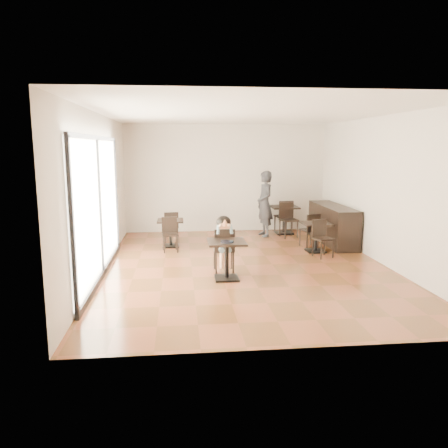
{
  "coord_description": "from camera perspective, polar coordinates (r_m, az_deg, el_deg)",
  "views": [
    {
      "loc": [
        -1.41,
        -9.08,
        2.53
      ],
      "look_at": [
        -0.52,
        -0.47,
        1.0
      ],
      "focal_mm": 35.0,
      "sensor_mm": 36.0,
      "label": 1
    }
  ],
  "objects": [
    {
      "name": "storefront_window",
      "position": [
        8.79,
        -16.1,
        2.25
      ],
      "size": [
        0.04,
        4.5,
        2.6
      ],
      "primitive_type": "cube",
      "color": "white",
      "rests_on": "floor"
    },
    {
      "name": "wall_back",
      "position": [
        13.18,
        0.24,
        5.98
      ],
      "size": [
        6.0,
        0.01,
        3.2
      ],
      "primitive_type": "cube",
      "color": "beige",
      "rests_on": "floor"
    },
    {
      "name": "cafe_table_back",
      "position": [
        13.0,
        7.86,
        0.54
      ],
      "size": [
        0.89,
        0.89,
        0.81
      ],
      "primitive_type": null,
      "rotation": [
        0.0,
        0.0,
        0.18
      ],
      "color": "black",
      "rests_on": "floor"
    },
    {
      "name": "chair_mid_a",
      "position": [
        11.38,
        11.08,
        -0.78
      ],
      "size": [
        0.49,
        0.49,
        0.87
      ],
      "primitive_type": null,
      "rotation": [
        0.0,
        0.0,
        3.44
      ],
      "color": "black",
      "rests_on": "floor"
    },
    {
      "name": "cafe_table_left",
      "position": [
        11.28,
        -6.99,
        -1.21
      ],
      "size": [
        0.72,
        0.72,
        0.69
      ],
      "primitive_type": null,
      "rotation": [
        0.0,
        0.0,
        0.11
      ],
      "color": "black",
      "rests_on": "floor"
    },
    {
      "name": "service_counter",
      "position": [
        11.97,
        14.0,
        -0.04
      ],
      "size": [
        0.6,
        2.4,
        1.0
      ],
      "primitive_type": "cube",
      "color": "black",
      "rests_on": "floor"
    },
    {
      "name": "ceiling",
      "position": [
        9.21,
        3.0,
        14.19
      ],
      "size": [
        6.0,
        8.0,
        0.01
      ],
      "primitive_type": "cube",
      "color": "white",
      "rests_on": "floor"
    },
    {
      "name": "adult_patron",
      "position": [
        12.5,
        5.35,
        2.64
      ],
      "size": [
        0.56,
        0.75,
        1.87
      ],
      "primitive_type": "imported",
      "rotation": [
        0.0,
        0.0,
        -1.4
      ],
      "color": "#313135",
      "rests_on": "floor"
    },
    {
      "name": "wall_left",
      "position": [
        9.26,
        -15.81,
        3.88
      ],
      "size": [
        0.01,
        8.0,
        3.2
      ],
      "primitive_type": "cube",
      "color": "beige",
      "rests_on": "floor"
    },
    {
      "name": "chair_left_a",
      "position": [
        11.81,
        -6.95,
        -0.36
      ],
      "size": [
        0.41,
        0.41,
        0.83
      ],
      "primitive_type": null,
      "rotation": [
        0.0,
        0.0,
        3.25
      ],
      "color": "black",
      "rests_on": "floor"
    },
    {
      "name": "child",
      "position": [
        8.92,
        -0.03,
        -2.64
      ],
      "size": [
        0.41,
        0.57,
        1.15
      ],
      "primitive_type": null,
      "color": "slate",
      "rests_on": "child_chair"
    },
    {
      "name": "pizza_slice",
      "position": [
        8.65,
        0.1,
        -0.2
      ],
      "size": [
        0.27,
        0.21,
        0.06
      ],
      "primitive_type": null,
      "color": "#EACD72",
      "rests_on": "child"
    },
    {
      "name": "floor",
      "position": [
        9.53,
        2.82,
        -5.39
      ],
      "size": [
        6.0,
        8.0,
        0.01
      ],
      "primitive_type": "cube",
      "color": "brown",
      "rests_on": "ground"
    },
    {
      "name": "plate",
      "position": [
        8.25,
        0.43,
        -2.32
      ],
      "size": [
        0.26,
        0.26,
        0.02
      ],
      "primitive_type": "cylinder",
      "color": "black",
      "rests_on": "child_table"
    },
    {
      "name": "child_table",
      "position": [
        8.44,
        0.35,
        -4.75
      ],
      "size": [
        0.72,
        0.72,
        0.76
      ],
      "primitive_type": null,
      "color": "black",
      "rests_on": "floor"
    },
    {
      "name": "chair_mid_b",
      "position": [
        10.35,
        12.84,
        -1.91
      ],
      "size": [
        0.49,
        0.49,
        0.87
      ],
      "primitive_type": null,
      "rotation": [
        0.0,
        0.0,
        0.3
      ],
      "color": "black",
      "rests_on": "floor"
    },
    {
      "name": "wall_right",
      "position": [
        10.13,
        19.96,
        4.16
      ],
      "size": [
        0.01,
        8.0,
        3.2
      ],
      "primitive_type": "cube",
      "color": "beige",
      "rests_on": "floor"
    },
    {
      "name": "wall_front",
      "position": [
        5.35,
        9.46,
        -0.13
      ],
      "size": [
        6.0,
        0.01,
        3.2
      ],
      "primitive_type": "cube",
      "color": "beige",
      "rests_on": "floor"
    },
    {
      "name": "chair_back_a",
      "position": [
        13.11,
        7.74,
        0.98
      ],
      "size": [
        0.51,
        0.51,
        0.98
      ],
      "primitive_type": null,
      "rotation": [
        0.0,
        0.0,
        3.32
      ],
      "color": "black",
      "rests_on": "floor"
    },
    {
      "name": "chair_back_b",
      "position": [
        12.46,
        8.47,
        0.5
      ],
      "size": [
        0.51,
        0.51,
        0.98
      ],
      "primitive_type": null,
      "rotation": [
        0.0,
        0.0,
        0.18
      ],
      "color": "black",
      "rests_on": "floor"
    },
    {
      "name": "cafe_table_mid",
      "position": [
        10.88,
        11.9,
        -1.7
      ],
      "size": [
        0.85,
        0.85,
        0.72
      ],
      "primitive_type": null,
      "rotation": [
        0.0,
        0.0,
        0.3
      ],
      "color": "black",
      "rests_on": "floor"
    },
    {
      "name": "chair_left_b",
      "position": [
        10.73,
        -7.04,
        -1.41
      ],
      "size": [
        0.41,
        0.41,
        0.83
      ],
      "primitive_type": null,
      "rotation": [
        0.0,
        0.0,
        0.11
      ],
      "color": "black",
      "rests_on": "floor"
    },
    {
      "name": "child_chair",
      "position": [
        8.95,
        -0.03,
        -3.38
      ],
      "size": [
        0.41,
        0.41,
        0.91
      ],
      "primitive_type": null,
      "rotation": [
        0.0,
        0.0,
        3.14
      ],
      "color": "black",
      "rests_on": "floor"
    }
  ]
}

